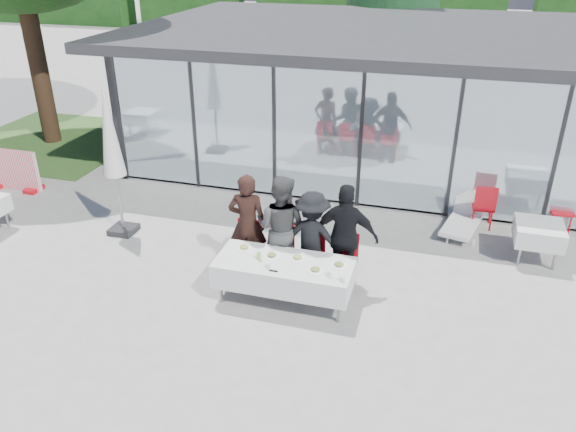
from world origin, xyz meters
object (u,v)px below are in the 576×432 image
at_px(plate_b, 272,255).
at_px(plate_c, 297,258).
at_px(dining_table, 284,273).
at_px(diner_chair_b, 281,248).
at_px(diner_c, 312,237).
at_px(juice_bottle, 259,256).
at_px(diner_chair_a, 248,244).
at_px(plate_extra, 315,270).
at_px(diner_chair_c, 311,253).
at_px(spare_table_right, 539,233).
at_px(diner_chair_d, 344,258).
at_px(spare_chair_a, 561,206).
at_px(spare_chair_b, 484,205).
at_px(plate_a, 244,247).
at_px(plate_d, 339,265).
at_px(market_umbrella, 111,143).
at_px(lounger, 464,218).
at_px(folded_eyeglasses, 273,271).
at_px(diner_a, 248,224).
at_px(diner_b, 281,227).
at_px(diner_d, 346,237).

distance_m(plate_b, plate_c, 0.43).
distance_m(dining_table, diner_chair_b, 0.80).
xyz_separation_m(diner_chair_b, diner_c, (0.56, 0.01, 0.31)).
xyz_separation_m(diner_chair_b, plate_c, (0.47, -0.61, 0.24)).
bearing_deg(juice_bottle, dining_table, 6.98).
relative_size(diner_chair_a, plate_extra, 3.67).
distance_m(diner_chair_c, spare_table_right, 4.32).
bearing_deg(plate_extra, diner_chair_d, 70.97).
xyz_separation_m(spare_chair_a, spare_chair_b, (-1.52, -0.39, 0.00)).
height_order(plate_a, spare_table_right, plate_a).
bearing_deg(diner_chair_a, plate_d, -19.71).
xyz_separation_m(plate_a, market_umbrella, (-3.11, 1.17, 1.18)).
bearing_deg(juice_bottle, lounger, 47.04).
distance_m(dining_table, diner_chair_a, 1.17).
bearing_deg(diner_chair_a, spare_table_right, 19.96).
distance_m(diner_chair_c, market_umbrella, 4.44).
bearing_deg(diner_c, plate_a, 28.60).
height_order(diner_chair_a, plate_extra, diner_chair_a).
relative_size(folded_eyeglasses, spare_chair_b, 0.14).
distance_m(diner_a, diner_c, 1.18).
relative_size(plate_a, spare_chair_b, 0.27).
relative_size(diner_b, juice_bottle, 13.66).
xyz_separation_m(plate_extra, juice_bottle, (-0.97, 0.09, 0.05)).
bearing_deg(plate_d, juice_bottle, -172.97).
bearing_deg(market_umbrella, spare_chair_b, 17.61).
xyz_separation_m(diner_chair_d, plate_b, (-1.11, -0.66, 0.24)).
bearing_deg(diner_chair_a, plate_b, -45.01).
relative_size(diner_b, plate_b, 7.24).
xyz_separation_m(juice_bottle, spare_chair_a, (5.17, 4.10, -0.28)).
bearing_deg(diner_chair_b, plate_a, -132.65).
height_order(diner_chair_d, spare_table_right, diner_chair_d).
distance_m(diner_chair_a, diner_c, 1.22).
relative_size(diner_chair_d, spare_chair_b, 1.00).
bearing_deg(dining_table, lounger, 50.46).
distance_m(diner_chair_a, juice_bottle, 0.98).
bearing_deg(spare_chair_a, plate_b, -141.66).
height_order(diner_chair_c, juice_bottle, diner_chair_c).
height_order(spare_table_right, market_umbrella, market_umbrella).
xyz_separation_m(diner_chair_b, plate_d, (1.17, -0.64, 0.24)).
relative_size(diner_chair_c, plate_c, 3.67).
distance_m(diner_d, spare_chair_b, 3.76).
bearing_deg(plate_d, spare_chair_a, 45.49).
distance_m(diner_d, plate_b, 1.30).
distance_m(diner_b, plate_d, 1.35).
bearing_deg(diner_chair_a, diner_chair_d, 0.00).
distance_m(diner_chair_d, market_umbrella, 5.00).
bearing_deg(spare_table_right, diner_chair_c, -154.70).
bearing_deg(plate_c, spare_chair_a, 40.49).
bearing_deg(diner_b, spare_chair_a, -140.30).
bearing_deg(plate_c, plate_a, 175.53).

